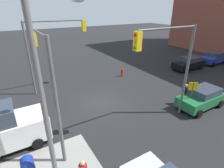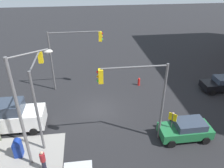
# 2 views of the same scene
# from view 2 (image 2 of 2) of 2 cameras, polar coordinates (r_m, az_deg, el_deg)

# --- Properties ---
(ground_plane) EXTENTS (120.00, 120.00, 0.00)m
(ground_plane) POSITION_cam_2_polar(r_m,az_deg,el_deg) (21.28, -3.54, -6.64)
(ground_plane) COLOR black
(traffic_signal_nw_corner) EXTENTS (4.89, 0.36, 6.50)m
(traffic_signal_nw_corner) POSITION_cam_2_polar(r_m,az_deg,el_deg) (15.40, 7.16, -1.57)
(traffic_signal_nw_corner) COLOR #59595B
(traffic_signal_nw_corner) RESTS_ON ground
(traffic_signal_se_corner) EXTENTS (5.56, 0.36, 6.50)m
(traffic_signal_se_corner) POSITION_cam_2_polar(r_m,az_deg,el_deg) (23.17, -10.71, 8.94)
(traffic_signal_se_corner) COLOR #59595B
(traffic_signal_se_corner) RESTS_ON ground
(traffic_signal_ne_corner) EXTENTS (0.36, 4.40, 6.50)m
(traffic_signal_ne_corner) POSITION_cam_2_polar(r_m,az_deg,el_deg) (16.78, -18.74, -0.41)
(traffic_signal_ne_corner) COLOR #59595B
(traffic_signal_ne_corner) RESTS_ON ground
(street_lamp_corner) EXTENTS (2.43, 1.53, 8.00)m
(street_lamp_corner) POSITION_cam_2_polar(r_m,az_deg,el_deg) (14.51, -22.00, -5.29)
(street_lamp_corner) COLOR slate
(street_lamp_corner) RESTS_ON ground
(warning_sign_two_way) EXTENTS (0.48, 0.48, 2.40)m
(warning_sign_two_way) POSITION_cam_2_polar(r_m,az_deg,el_deg) (17.77, 15.40, -9.39)
(warning_sign_two_way) COLOR #4C4C4C
(warning_sign_two_way) RESTS_ON ground
(mailbox_blue) EXTENTS (0.56, 0.64, 1.43)m
(mailbox_blue) POSITION_cam_2_polar(r_m,az_deg,el_deg) (17.69, -23.44, -15.00)
(mailbox_blue) COLOR navy
(mailbox_blue) RESTS_ON ground
(fire_hydrant) EXTENTS (0.26, 0.26, 0.94)m
(fire_hydrant) POSITION_cam_2_polar(r_m,az_deg,el_deg) (25.28, 7.04, 0.66)
(fire_hydrant) COLOR red
(fire_hydrant) RESTS_ON ground
(coupe_green) EXTENTS (4.08, 2.02, 1.62)m
(coupe_green) POSITION_cam_2_polar(r_m,az_deg,el_deg) (18.62, 18.78, -11.12)
(coupe_green) COLOR #1E6638
(coupe_green) RESTS_ON ground
(sedan_black) EXTENTS (4.47, 2.02, 1.62)m
(sedan_black) POSITION_cam_2_polar(r_m,az_deg,el_deg) (26.85, 27.01, 0.13)
(sedan_black) COLOR black
(sedan_black) RESTS_ON ground
(van_white_delivery) EXTENTS (5.40, 2.32, 2.62)m
(van_white_delivery) POSITION_cam_2_polar(r_m,az_deg,el_deg) (20.13, -25.14, -7.63)
(van_white_delivery) COLOR white
(van_white_delivery) RESTS_ON ground
(pedestrian_crossing) EXTENTS (0.36, 0.36, 1.63)m
(pedestrian_crossing) POSITION_cam_2_polar(r_m,az_deg,el_deg) (16.11, -17.59, -18.45)
(pedestrian_crossing) COLOR maroon
(pedestrian_crossing) RESTS_ON ground
(pedestrian_waiting) EXTENTS (0.36, 0.36, 1.82)m
(pedestrian_waiting) POSITION_cam_2_polar(r_m,az_deg,el_deg) (18.92, 15.35, -9.35)
(pedestrian_waiting) COLOR black
(pedestrian_waiting) RESTS_ON ground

